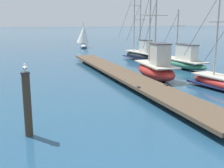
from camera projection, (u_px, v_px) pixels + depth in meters
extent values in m
cube|color=brown|center=(123.00, 74.00, 18.47)|extent=(1.91, 20.95, 0.16)
cylinder|color=#3D3023|center=(162.00, 97.00, 13.70)|extent=(0.36, 0.36, 0.29)
cylinder|color=#3D3023|center=(123.00, 77.00, 18.52)|extent=(0.36, 0.36, 0.29)
cylinder|color=#3D3023|center=(100.00, 66.00, 23.34)|extent=(0.36, 0.36, 0.29)
cylinder|color=#3D3023|center=(85.00, 58.00, 28.16)|extent=(0.36, 0.36, 0.29)
cube|color=#333338|center=(139.00, 87.00, 14.33)|extent=(0.12, 0.20, 0.08)
cube|color=#333338|center=(166.00, 85.00, 14.85)|extent=(0.12, 0.20, 0.08)
cylinder|color=#333338|center=(221.00, 35.00, 15.60)|extent=(0.39, 2.11, 3.04)
cylinder|color=#B2ADA3|center=(217.00, 33.00, 15.83)|extent=(0.11, 0.11, 4.80)
cylinder|color=#B2ADA3|center=(218.00, 22.00, 15.70)|extent=(1.38, 0.30, 0.06)
cylinder|color=#333338|center=(200.00, 28.00, 16.89)|extent=(0.45, 2.47, 3.55)
ellipsoid|color=#337556|center=(178.00, 63.00, 23.44)|extent=(2.28, 6.52, 0.73)
cube|color=#B2AD9E|center=(179.00, 59.00, 23.37)|extent=(2.02, 5.86, 0.08)
cube|color=silver|center=(187.00, 52.00, 22.39)|extent=(0.93, 1.96, 1.20)
cube|color=#3D3D42|center=(187.00, 45.00, 22.25)|extent=(1.00, 2.12, 0.06)
cylinder|color=#B2ADA3|center=(177.00, 34.00, 23.21)|extent=(0.11, 0.11, 3.98)
cylinder|color=#B2ADA3|center=(178.00, 26.00, 23.06)|extent=(1.45, 0.21, 0.06)
cylinder|color=#333338|center=(170.00, 31.00, 24.12)|extent=(0.24, 2.06, 2.94)
ellipsoid|color=black|center=(141.00, 56.00, 27.83)|extent=(2.10, 5.14, 0.82)
cube|color=#B2AD9E|center=(141.00, 52.00, 27.75)|extent=(1.86, 4.62, 0.08)
cube|color=#19234C|center=(141.00, 58.00, 27.87)|extent=(2.10, 5.04, 0.08)
cube|color=silver|center=(145.00, 47.00, 26.96)|extent=(0.81, 1.27, 1.14)
cube|color=#3D3D42|center=(146.00, 40.00, 26.83)|extent=(0.88, 1.37, 0.06)
cylinder|color=#B2ADA3|center=(140.00, 26.00, 27.41)|extent=(0.11, 0.11, 4.96)
cylinder|color=#B2ADA3|center=(140.00, 20.00, 27.28)|extent=(1.26, 0.24, 0.06)
cylinder|color=#333338|center=(133.00, 23.00, 28.52)|extent=(0.39, 2.56, 3.67)
cylinder|color=#B2ADA3|center=(134.00, 19.00, 28.25)|extent=(0.11, 0.11, 6.22)
cylinder|color=#B2ADA3|center=(134.00, 5.00, 27.95)|extent=(1.26, 0.24, 0.06)
cylinder|color=#333338|center=(126.00, 16.00, 29.64)|extent=(0.49, 3.20, 4.60)
ellipsoid|color=#AD2823|center=(156.00, 71.00, 18.72)|extent=(2.20, 4.70, 1.02)
cube|color=#B2AD9E|center=(156.00, 64.00, 18.61)|extent=(1.94, 4.23, 0.08)
cube|color=#B7B2A8|center=(160.00, 55.00, 17.81)|extent=(1.05, 1.21, 1.33)
cube|color=#3D3D42|center=(161.00, 44.00, 17.66)|extent=(1.14, 1.31, 0.06)
cylinder|color=#B2ADA3|center=(156.00, 31.00, 18.35)|extent=(0.11, 0.11, 4.28)
cylinder|color=#B2ADA3|center=(156.00, 15.00, 18.14)|extent=(1.63, 0.20, 0.06)
cylinder|color=#333338|center=(149.00, 27.00, 19.40)|extent=(0.22, 2.22, 3.17)
cylinder|color=#B2ADA3|center=(150.00, 25.00, 19.26)|extent=(0.11, 0.11, 4.92)
cylinder|color=#B2ADA3|center=(150.00, 15.00, 19.10)|extent=(1.63, 0.20, 0.06)
cylinder|color=#333338|center=(143.00, 22.00, 20.46)|extent=(0.25, 2.55, 3.64)
cylinder|color=#3D3023|center=(27.00, 105.00, 9.25)|extent=(0.26, 0.26, 2.17)
cylinder|color=#28282D|center=(25.00, 73.00, 9.02)|extent=(0.30, 0.30, 0.06)
cylinder|color=gold|center=(24.00, 71.00, 9.00)|extent=(0.01, 0.01, 0.07)
cylinder|color=gold|center=(26.00, 71.00, 9.02)|extent=(0.01, 0.01, 0.07)
ellipsoid|color=white|center=(25.00, 68.00, 8.99)|extent=(0.14, 0.29, 0.13)
ellipsoid|color=silver|center=(23.00, 68.00, 8.95)|extent=(0.04, 0.24, 0.09)
ellipsoid|color=#383838|center=(23.00, 68.00, 8.85)|extent=(0.03, 0.07, 0.04)
ellipsoid|color=silver|center=(27.00, 68.00, 8.98)|extent=(0.04, 0.24, 0.09)
ellipsoid|color=#383838|center=(26.00, 68.00, 8.88)|extent=(0.03, 0.07, 0.04)
cone|color=white|center=(25.00, 69.00, 8.85)|extent=(0.07, 0.08, 0.07)
sphere|color=white|center=(25.00, 65.00, 9.08)|extent=(0.08, 0.08, 0.08)
cone|color=gold|center=(25.00, 65.00, 9.13)|extent=(0.03, 0.05, 0.02)
ellipsoid|color=silver|center=(84.00, 45.00, 40.96)|extent=(1.91, 3.63, 0.60)
cylinder|color=#B2ADA3|center=(83.00, 33.00, 40.66)|extent=(0.08, 0.08, 3.00)
cone|color=silver|center=(83.00, 34.00, 40.35)|extent=(2.35, 2.16, 2.72)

